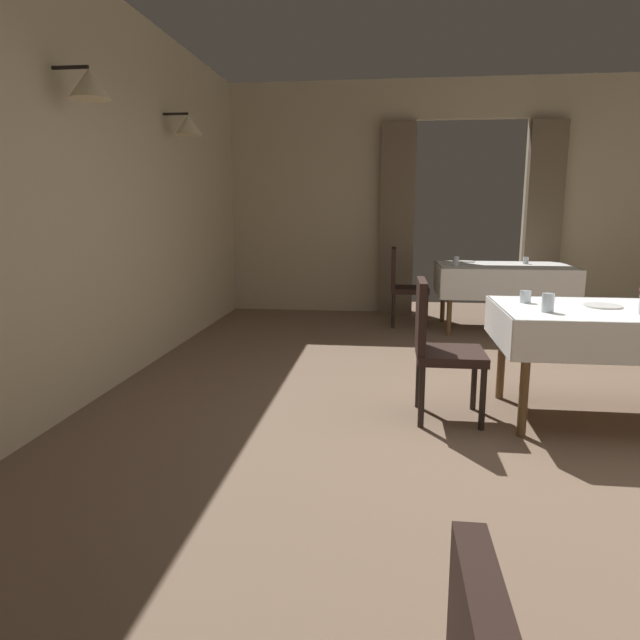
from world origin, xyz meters
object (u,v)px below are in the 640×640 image
(plate_mid_d, at_px, (603,306))
(glass_far_a, at_px, (456,261))
(dining_table_mid, at_px, (602,322))
(chair_mid_left, at_px, (438,343))
(glass_mid_c, at_px, (525,297))
(plate_far_c, at_px, (466,261))
(chair_far_left, at_px, (403,283))
(dining_table_far, at_px, (503,274))
(glass_mid_b, at_px, (548,303))
(glass_far_b, at_px, (526,260))

(plate_mid_d, relative_size, glass_far_a, 2.23)
(dining_table_mid, height_order, chair_mid_left, chair_mid_left)
(glass_mid_c, relative_size, plate_far_c, 0.37)
(chair_mid_left, xyz_separation_m, chair_far_left, (-0.16, 3.11, 0.00))
(dining_table_far, distance_m, chair_far_left, 1.14)
(glass_mid_b, xyz_separation_m, glass_far_b, (0.60, 3.26, -0.02))
(dining_table_mid, xyz_separation_m, plate_mid_d, (0.01, 0.06, 0.10))
(dining_table_far, xyz_separation_m, chair_mid_left, (-0.97, -3.01, -0.13))
(glass_mid_b, height_order, plate_mid_d, glass_mid_b)
(plate_mid_d, xyz_separation_m, glass_far_b, (0.18, 3.01, 0.03))
(chair_mid_left, bearing_deg, glass_mid_c, 24.58)
(dining_table_far, bearing_deg, chair_mid_left, -107.85)
(chair_far_left, xyz_separation_m, glass_far_b, (1.41, 0.07, 0.27))
(dining_table_mid, xyz_separation_m, glass_mid_c, (-0.45, 0.17, 0.13))
(dining_table_mid, relative_size, plate_far_c, 6.05)
(dining_table_far, distance_m, glass_far_a, 0.59)
(chair_mid_left, xyz_separation_m, glass_mid_b, (0.65, -0.08, 0.29))
(chair_mid_left, relative_size, glass_mid_c, 11.31)
(glass_far_a, bearing_deg, plate_mid_d, -76.42)
(dining_table_far, distance_m, glass_far_b, 0.36)
(chair_far_left, height_order, plate_mid_d, chair_far_left)
(chair_far_left, height_order, glass_mid_b, chair_far_left)
(glass_far_a, xyz_separation_m, glass_far_b, (0.83, 0.32, -0.01))
(glass_mid_c, bearing_deg, dining_table_mid, -20.77)
(plate_mid_d, bearing_deg, glass_far_b, 86.52)
(chair_far_left, distance_m, plate_far_c, 0.82)
(dining_table_mid, distance_m, glass_mid_b, 0.47)
(dining_table_mid, height_order, glass_mid_b, glass_mid_b)
(plate_far_c, bearing_deg, dining_table_far, -41.01)
(dining_table_far, xyz_separation_m, glass_far_b, (0.28, 0.17, 0.14))
(glass_mid_b, xyz_separation_m, glass_far_a, (-0.24, 2.94, -0.01))
(chair_mid_left, relative_size, plate_far_c, 4.22)
(plate_mid_d, distance_m, glass_far_a, 2.77)
(dining_table_mid, bearing_deg, glass_mid_b, -155.00)
(glass_far_a, bearing_deg, glass_far_b, 21.10)
(dining_table_mid, relative_size, glass_far_a, 12.51)
(chair_far_left, height_order, glass_far_b, chair_far_left)
(chair_far_left, height_order, glass_mid_c, chair_far_left)
(glass_mid_c, bearing_deg, plate_far_c, 90.22)
(dining_table_mid, bearing_deg, plate_far_c, 98.18)
(glass_far_b, bearing_deg, dining_table_mid, -93.66)
(glass_mid_c, height_order, glass_far_b, glass_mid_c)
(dining_table_far, height_order, plate_far_c, plate_far_c)
(glass_mid_b, bearing_deg, dining_table_far, 84.15)
(plate_mid_d, bearing_deg, glass_mid_b, -149.16)
(dining_table_far, xyz_separation_m, plate_far_c, (-0.38, 0.33, 0.11))
(dining_table_mid, xyz_separation_m, glass_mid_b, (-0.40, -0.19, 0.15))
(dining_table_far, height_order, glass_mid_c, glass_mid_c)
(dining_table_far, height_order, chair_far_left, chair_far_left)
(dining_table_far, height_order, chair_mid_left, chair_mid_left)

